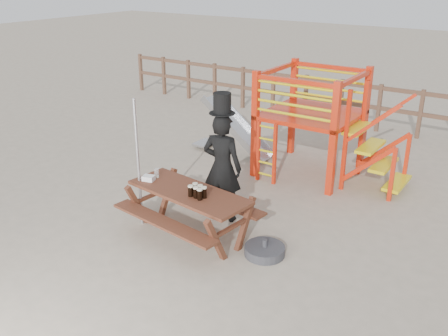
# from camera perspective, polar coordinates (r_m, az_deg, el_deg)

# --- Properties ---
(ground) EXTENTS (60.00, 60.00, 0.00)m
(ground) POSITION_cam_1_polar(r_m,az_deg,el_deg) (7.64, -3.57, -8.64)
(ground) COLOR tan
(ground) RESTS_ON ground
(back_fence) EXTENTS (15.09, 0.09, 1.20)m
(back_fence) POSITION_cam_1_polar(r_m,az_deg,el_deg) (13.20, 15.27, 7.51)
(back_fence) COLOR brown
(back_fence) RESTS_ON ground
(playground_fort) EXTENTS (4.71, 1.84, 2.10)m
(playground_fort) POSITION_cam_1_polar(r_m,az_deg,el_deg) (9.99, 9.47, 5.40)
(playground_fort) COLOR red
(playground_fort) RESTS_ON ground
(picnic_table) EXTENTS (2.12, 1.59, 0.76)m
(picnic_table) POSITION_cam_1_polar(r_m,az_deg,el_deg) (7.64, -4.00, -4.52)
(picnic_table) COLOR brown
(picnic_table) RESTS_ON ground
(man_with_hat) EXTENTS (0.72, 0.53, 2.12)m
(man_with_hat) POSITION_cam_1_polar(r_m,az_deg,el_deg) (7.96, -0.20, 0.37)
(man_with_hat) COLOR black
(man_with_hat) RESTS_ON ground
(metal_pole) EXTENTS (0.05, 0.05, 2.08)m
(metal_pole) POSITION_cam_1_polar(r_m,az_deg,el_deg) (7.85, -9.78, 0.45)
(metal_pole) COLOR #B2B2B7
(metal_pole) RESTS_ON ground
(parasol_base) EXTENTS (0.59, 0.59, 0.25)m
(parasol_base) POSITION_cam_1_polar(r_m,az_deg,el_deg) (7.35, 4.66, -9.38)
(parasol_base) COLOR #333438
(parasol_base) RESTS_ON ground
(paper_bag) EXTENTS (0.21, 0.18, 0.08)m
(paper_bag) POSITION_cam_1_polar(r_m,az_deg,el_deg) (7.92, -8.61, -1.15)
(paper_bag) COLOR white
(paper_bag) RESTS_ON picnic_table
(stout_pints) EXTENTS (0.27, 0.21, 0.17)m
(stout_pints) POSITION_cam_1_polar(r_m,az_deg,el_deg) (7.28, -3.04, -2.69)
(stout_pints) COLOR black
(stout_pints) RESTS_ON picnic_table
(empty_glasses) EXTENTS (0.08, 0.08, 0.15)m
(empty_glasses) POSITION_cam_1_polar(r_m,az_deg,el_deg) (8.01, -7.72, -0.60)
(empty_glasses) COLOR silver
(empty_glasses) RESTS_ON picnic_table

